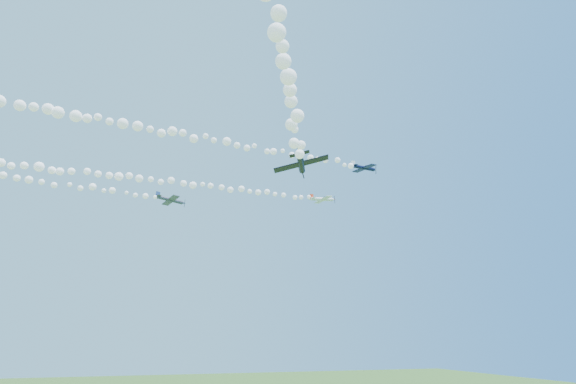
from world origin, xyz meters
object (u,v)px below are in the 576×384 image
object	(u,v)px
plane_black	(301,163)
plane_white	(323,199)
plane_grey	(170,200)
plane_navy	(364,168)

from	to	relation	value
plane_black	plane_white	bearing A→B (deg)	-2.75
plane_grey	plane_black	xyz separation A→B (m)	(15.42, -45.00, -5.05)
plane_navy	plane_black	size ratio (longest dim) A/B	0.92
plane_white	plane_navy	distance (m)	19.26
plane_white	plane_black	size ratio (longest dim) A/B	0.96
plane_navy	plane_grey	world-z (taller)	plane_navy
plane_grey	plane_black	distance (m)	47.84
plane_grey	plane_black	size ratio (longest dim) A/B	0.94
plane_white	plane_grey	distance (m)	39.07
plane_navy	plane_black	xyz separation A→B (m)	(-25.75, -29.40, -12.02)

